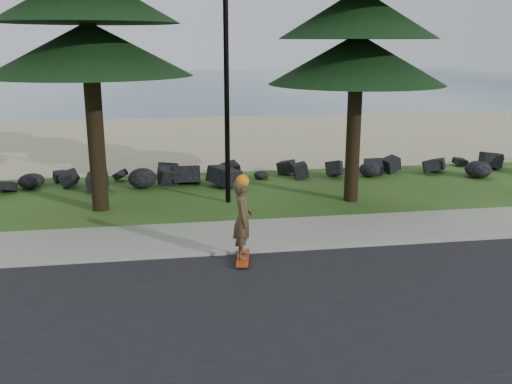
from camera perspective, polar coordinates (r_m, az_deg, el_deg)
ground at (r=13.23m, az=-1.22°, el=-4.73°), size 160.00×160.00×0.00m
road at (r=9.17m, az=2.85°, el=-14.01°), size 160.00×7.00×0.02m
kerb at (r=12.37m, az=-0.64°, el=-5.89°), size 160.00×0.20×0.10m
sidewalk at (r=13.40m, az=-1.35°, el=-4.29°), size 160.00×2.00×0.08m
beach_sand at (r=27.26m, az=-5.53°, el=5.43°), size 160.00×15.00×0.01m
ocean at (r=63.52m, az=-7.81°, el=10.72°), size 160.00×58.00×0.01m
seawall_boulders at (r=18.56m, az=-3.65°, el=1.01°), size 60.00×2.40×1.10m
lamp_post at (r=15.64m, az=-3.00°, el=13.74°), size 0.25×0.14×8.14m
skateboarder at (r=11.59m, az=-1.33°, el=-2.75°), size 0.50×1.02×1.84m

